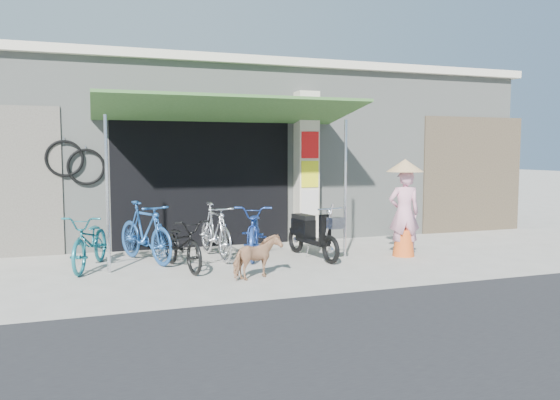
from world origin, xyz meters
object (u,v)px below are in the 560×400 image
object	(u,v)px
nun	(404,208)
street_dog	(257,257)
bike_teal	(91,241)
moped	(311,234)
bike_silver	(215,231)
bike_black	(182,244)
bike_blue	(145,232)
bike_navy	(255,230)

from	to	relation	value
nun	street_dog	bearing A→B (deg)	29.52
bike_teal	moped	world-z (taller)	moped
bike_silver	nun	xyz separation A→B (m)	(3.15, -0.88, 0.37)
bike_black	bike_blue	bearing A→B (deg)	110.70
bike_silver	nun	size ratio (longest dim) A/B	0.93
bike_silver	bike_blue	bearing A→B (deg)	170.36
bike_black	bike_navy	world-z (taller)	bike_navy
moped	bike_silver	bearing A→B (deg)	153.80
bike_silver	street_dog	world-z (taller)	bike_silver
bike_blue	street_dog	size ratio (longest dim) A/B	2.25
bike_silver	bike_navy	world-z (taller)	bike_silver
moped	nun	world-z (taller)	nun
bike_teal	bike_blue	xyz separation A→B (m)	(0.85, 0.26, 0.07)
street_dog	moped	size ratio (longest dim) A/B	0.46
bike_teal	bike_black	bearing A→B (deg)	-4.24
bike_blue	bike_black	size ratio (longest dim) A/B	1.10
bike_silver	bike_navy	distance (m)	0.68
bike_navy	street_dog	bearing A→B (deg)	-85.86
street_dog	moped	bearing A→B (deg)	-71.56
bike_blue	bike_navy	xyz separation A→B (m)	(1.84, -0.16, -0.04)
bike_teal	nun	xyz separation A→B (m)	(5.16, -0.69, 0.41)
bike_navy	street_dog	size ratio (longest dim) A/B	2.38
bike_silver	nun	distance (m)	3.29
bike_teal	street_dog	size ratio (longest dim) A/B	2.21
bike_blue	moped	world-z (taller)	bike_blue
bike_silver	street_dog	xyz separation A→B (m)	(0.24, -1.70, -0.16)
bike_teal	bike_black	distance (m)	1.43
bike_teal	bike_navy	size ratio (longest dim) A/B	0.93
bike_blue	bike_teal	bearing A→B (deg)	173.07
bike_black	nun	xyz separation A→B (m)	(3.82, -0.18, 0.44)
bike_navy	moped	bearing A→B (deg)	-4.63
moped	bike_black	bearing A→B (deg)	176.48
bike_teal	bike_silver	distance (m)	2.02
bike_navy	nun	world-z (taller)	nun
bike_teal	bike_silver	size ratio (longest dim) A/B	1.04
bike_navy	bike_silver	bearing A→B (deg)	-168.07
street_dog	nun	world-z (taller)	nun
bike_teal	street_dog	world-z (taller)	bike_teal
bike_blue	bike_silver	bearing A→B (deg)	-26.86
bike_black	moped	distance (m)	2.24
bike_blue	bike_black	xyz separation A→B (m)	(0.49, -0.76, -0.10)
bike_teal	street_dog	xyz separation A→B (m)	(2.24, -1.51, -0.12)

